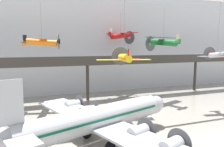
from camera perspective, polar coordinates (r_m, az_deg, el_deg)
hangar_back_wall at (r=57.77m, az=-8.57°, el=7.10°), size 140.00×3.00×24.34m
mezzanine_walkway at (r=48.54m, az=-6.19°, el=2.65°), size 110.00×3.20×10.03m
airliner_silver_main at (r=27.16m, az=-4.38°, el=-11.88°), size 24.33×28.40×9.18m
suspended_plane_green_biplane at (r=48.80m, az=13.27°, el=7.95°), size 9.51×8.17×9.22m
suspended_plane_red_highwing at (r=55.16m, az=2.23°, el=9.92°), size 8.08×9.15×7.63m
suspended_plane_orange_highwing at (r=43.73m, az=-17.87°, el=7.82°), size 7.08×8.53×8.64m
suspended_plane_silver_racer at (r=44.39m, az=25.83°, el=4.39°), size 6.93×5.75×10.53m
suspended_plane_yellow_lowwing at (r=37.08m, az=3.22°, el=4.12°), size 9.42×7.80×11.41m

